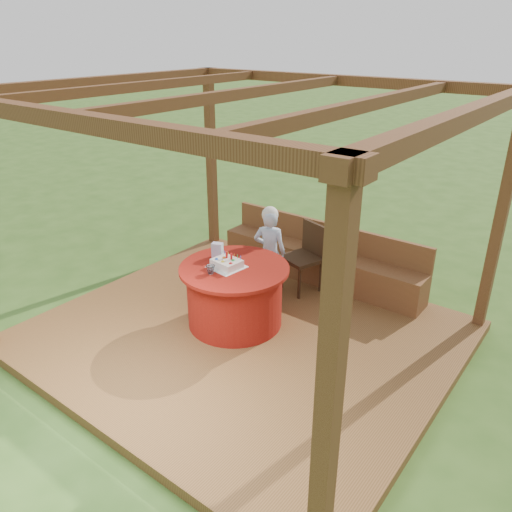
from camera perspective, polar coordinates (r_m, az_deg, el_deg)
The scene contains 10 objects.
ground at distance 5.96m, azimuth -1.48°, elevation -9.60°, with size 60.00×60.00×0.00m, color #31551C.
deck at distance 5.92m, azimuth -1.49°, elevation -9.12°, with size 4.50×4.00×0.12m, color brown.
pergola at distance 5.03m, azimuth -1.78°, elevation 13.82°, with size 4.50×4.00×2.72m.
bench at distance 7.02m, azimuth 7.30°, elevation -0.67°, with size 3.00×0.42×0.80m.
table at distance 5.88m, azimuth -2.45°, elevation -4.46°, with size 1.27×1.27×0.74m.
chair at distance 6.65m, azimuth 5.82°, elevation 0.32°, with size 0.58×0.58×0.91m.
elderly_woman at distance 6.47m, azimuth 1.57°, elevation 0.69°, with size 0.50×0.42×1.20m.
birthday_cake at distance 5.69m, azimuth -3.35°, elevation -0.84°, with size 0.39×0.39×0.17m.
gift_bag at distance 5.94m, azimuth -4.43°, elevation 0.67°, with size 0.13×0.08×0.18m, color #EE9AD6.
drinking_glass at distance 5.56m, azimuth -5.22°, elevation -1.54°, with size 0.10×0.10×0.10m, color silver.
Camera 1 is at (3.12, -3.84, 3.32)m, focal length 35.00 mm.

